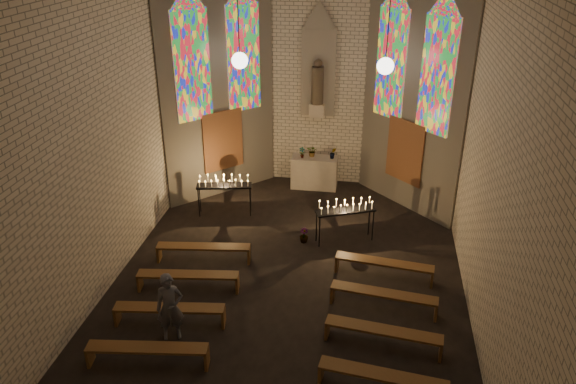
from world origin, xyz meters
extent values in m
plane|color=black|center=(0.00, 0.00, 0.00)|extent=(12.00, 12.00, 0.00)
cube|color=beige|center=(0.00, 6.00, 3.50)|extent=(8.00, 0.02, 7.00)
cube|color=beige|center=(0.00, -6.00, 3.50)|extent=(8.00, 0.02, 7.00)
cube|color=beige|center=(-4.00, 0.00, 3.50)|extent=(0.02, 12.00, 7.00)
cube|color=beige|center=(4.00, 0.00, 3.50)|extent=(0.02, 12.00, 7.00)
cube|color=beige|center=(-2.75, 4.75, 3.50)|extent=(2.72, 2.72, 7.00)
cube|color=beige|center=(2.75, 4.75, 3.50)|extent=(2.72, 2.72, 7.00)
cube|color=#4C3F8C|center=(-3.21, 4.06, 4.00)|extent=(0.78, 0.78, 3.00)
cube|color=#4C3F8C|center=(-2.06, 5.21, 4.00)|extent=(0.78, 0.78, 3.00)
cube|color=#4C3F8C|center=(2.06, 5.21, 4.00)|extent=(0.78, 0.78, 3.00)
cube|color=#4C3F8C|center=(3.21, 4.06, 4.00)|extent=(0.78, 0.78, 3.00)
cube|color=brown|center=(-2.63, 4.63, 1.70)|extent=(0.95, 0.95, 1.80)
cube|color=brown|center=(2.63, 4.63, 1.70)|extent=(0.95, 0.95, 1.80)
cube|color=gray|center=(0.00, 5.92, 3.50)|extent=(1.00, 0.12, 2.60)
cone|color=gray|center=(0.00, 5.92, 5.15)|extent=(1.00, 1.00, 0.80)
cube|color=beige|center=(0.00, 5.78, 2.40)|extent=(0.45, 0.30, 0.40)
cylinder|color=brown|center=(0.00, 5.78, 3.15)|extent=(0.36, 0.36, 1.10)
sphere|color=brown|center=(0.00, 5.78, 3.80)|extent=(0.26, 0.26, 0.26)
sphere|color=white|center=(-1.90, 4.10, 4.20)|extent=(0.44, 0.44, 0.44)
cylinder|color=black|center=(-1.90, 4.10, 5.60)|extent=(0.02, 0.02, 2.80)
sphere|color=white|center=(1.90, 4.10, 4.20)|extent=(0.44, 0.44, 0.44)
cylinder|color=black|center=(1.90, 4.10, 5.60)|extent=(0.02, 0.02, 2.80)
cube|color=beige|center=(0.00, 5.45, 0.50)|extent=(1.40, 0.60, 1.00)
imported|color=#4C723F|center=(-0.38, 5.36, 1.17)|extent=(0.18, 0.12, 0.34)
imported|color=#4C723F|center=(-0.08, 5.51, 1.17)|extent=(0.39, 0.37, 0.35)
imported|color=#4C723F|center=(0.55, 5.46, 1.18)|extent=(0.23, 0.20, 0.35)
imported|color=#4C723F|center=(0.12, 2.12, 0.20)|extent=(0.25, 0.25, 0.40)
cube|color=black|center=(-2.29, 3.30, 0.88)|extent=(1.57, 0.65, 0.05)
cylinder|color=black|center=(-2.96, 3.02, 0.43)|extent=(0.03, 0.03, 0.86)
cylinder|color=black|center=(-1.56, 3.30, 0.43)|extent=(0.03, 0.03, 0.86)
cylinder|color=black|center=(-3.02, 3.31, 0.43)|extent=(0.03, 0.03, 0.86)
cylinder|color=black|center=(-1.61, 3.58, 0.43)|extent=(0.03, 0.03, 0.86)
cube|color=black|center=(1.15, 2.36, 0.88)|extent=(1.56, 0.91, 0.05)
cylinder|color=black|center=(0.54, 1.96, 0.43)|extent=(0.03, 0.03, 0.86)
cylinder|color=black|center=(1.87, 2.50, 0.43)|extent=(0.03, 0.03, 0.86)
cylinder|color=black|center=(0.43, 2.23, 0.43)|extent=(0.03, 0.03, 0.86)
cylinder|color=black|center=(1.77, 2.77, 0.43)|extent=(0.03, 0.03, 0.86)
cube|color=brown|center=(-2.18, 0.85, 0.41)|extent=(2.30, 0.60, 0.05)
cube|color=brown|center=(-3.28, 0.71, 0.20)|extent=(0.09, 0.32, 0.41)
cube|color=brown|center=(-1.08, 0.99, 0.20)|extent=(0.09, 0.32, 0.41)
cube|color=brown|center=(2.18, 0.85, 0.41)|extent=(2.30, 0.60, 0.05)
cube|color=brown|center=(1.08, 0.99, 0.20)|extent=(0.09, 0.32, 0.41)
cube|color=brown|center=(3.28, 0.71, 0.20)|extent=(0.09, 0.32, 0.41)
cube|color=brown|center=(-2.18, -0.35, 0.41)|extent=(2.30, 0.60, 0.05)
cube|color=brown|center=(-3.28, -0.49, 0.20)|extent=(0.09, 0.32, 0.41)
cube|color=brown|center=(-1.08, -0.21, 0.20)|extent=(0.09, 0.32, 0.41)
cube|color=brown|center=(2.18, -0.35, 0.41)|extent=(2.30, 0.60, 0.05)
cube|color=brown|center=(1.08, -0.21, 0.20)|extent=(0.09, 0.32, 0.41)
cube|color=brown|center=(3.28, -0.49, 0.20)|extent=(0.09, 0.32, 0.41)
cube|color=brown|center=(-2.18, -1.55, 0.41)|extent=(2.30, 0.60, 0.05)
cube|color=brown|center=(-3.28, -1.69, 0.20)|extent=(0.09, 0.32, 0.41)
cube|color=brown|center=(-1.08, -1.41, 0.20)|extent=(0.09, 0.32, 0.41)
cube|color=brown|center=(2.18, -1.55, 0.41)|extent=(2.30, 0.60, 0.05)
cube|color=brown|center=(1.08, -1.41, 0.20)|extent=(0.09, 0.32, 0.41)
cube|color=brown|center=(3.28, -1.69, 0.20)|extent=(0.09, 0.32, 0.41)
cube|color=brown|center=(-2.18, -2.75, 0.41)|extent=(2.30, 0.60, 0.05)
cube|color=brown|center=(-3.28, -2.89, 0.20)|extent=(0.09, 0.32, 0.41)
cube|color=brown|center=(-1.08, -2.61, 0.20)|extent=(0.09, 0.32, 0.41)
cube|color=brown|center=(2.18, -2.75, 0.41)|extent=(2.30, 0.60, 0.05)
cube|color=brown|center=(1.08, -2.61, 0.20)|extent=(0.09, 0.32, 0.41)
imported|color=#52535D|center=(-1.99, -1.92, 0.74)|extent=(0.63, 0.52, 1.47)
camera|label=1|loc=(1.70, -10.31, 7.64)|focal=35.00mm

